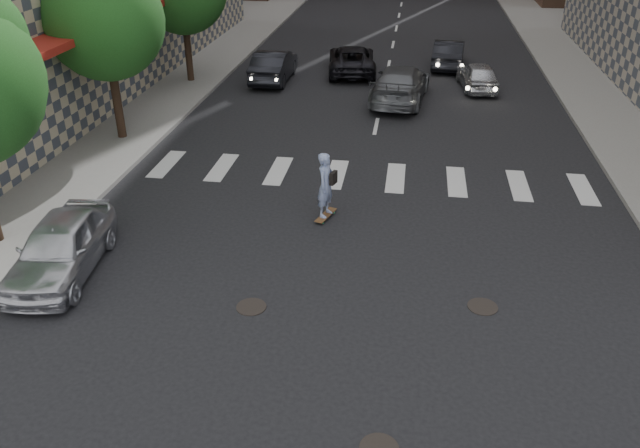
{
  "coord_description": "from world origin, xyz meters",
  "views": [
    {
      "loc": [
        1.31,
        -10.19,
        8.57
      ],
      "look_at": [
        -0.67,
        3.06,
        1.3
      ],
      "focal_mm": 35.0,
      "sensor_mm": 36.0,
      "label": 1
    }
  ],
  "objects_px": {
    "tree_b": "(106,14)",
    "traffic_car_e": "(448,54)",
    "traffic_car_a": "(274,66)",
    "traffic_car_d": "(478,76)",
    "traffic_car_b": "(400,84)",
    "skateboarder": "(326,185)",
    "silver_sedan": "(61,247)",
    "traffic_car_c": "(352,60)"
  },
  "relations": [
    {
      "from": "tree_b",
      "to": "traffic_car_e",
      "type": "height_order",
      "value": "tree_b"
    },
    {
      "from": "traffic_car_a",
      "to": "traffic_car_d",
      "type": "xyz_separation_m",
      "value": [
        9.91,
        0.0,
        -0.1
      ]
    },
    {
      "from": "traffic_car_b",
      "to": "traffic_car_d",
      "type": "height_order",
      "value": "traffic_car_b"
    },
    {
      "from": "traffic_car_e",
      "to": "traffic_car_d",
      "type": "bearing_deg",
      "value": 112.2
    },
    {
      "from": "skateboarder",
      "to": "traffic_car_a",
      "type": "distance_m",
      "value": 14.91
    },
    {
      "from": "traffic_car_b",
      "to": "traffic_car_d",
      "type": "relative_size",
      "value": 1.43
    },
    {
      "from": "silver_sedan",
      "to": "traffic_car_b",
      "type": "distance_m",
      "value": 17.39
    },
    {
      "from": "tree_b",
      "to": "traffic_car_c",
      "type": "xyz_separation_m",
      "value": [
        7.61,
        10.89,
        -3.95
      ]
    },
    {
      "from": "tree_b",
      "to": "skateboarder",
      "type": "xyz_separation_m",
      "value": [
        8.55,
        -5.31,
        -3.58
      ]
    },
    {
      "from": "traffic_car_d",
      "to": "traffic_car_e",
      "type": "xyz_separation_m",
      "value": [
        -1.26,
        4.0,
        0.07
      ]
    },
    {
      "from": "skateboarder",
      "to": "traffic_car_c",
      "type": "relative_size",
      "value": 0.4
    },
    {
      "from": "skateboarder",
      "to": "silver_sedan",
      "type": "relative_size",
      "value": 0.48
    },
    {
      "from": "traffic_car_b",
      "to": "traffic_car_c",
      "type": "height_order",
      "value": "traffic_car_b"
    },
    {
      "from": "traffic_car_d",
      "to": "skateboarder",
      "type": "bearing_deg",
      "value": 63.08
    },
    {
      "from": "skateboarder",
      "to": "traffic_car_e",
      "type": "relative_size",
      "value": 0.46
    },
    {
      "from": "traffic_car_d",
      "to": "traffic_car_c",
      "type": "bearing_deg",
      "value": -24.45
    },
    {
      "from": "traffic_car_a",
      "to": "traffic_car_c",
      "type": "relative_size",
      "value": 0.91
    },
    {
      "from": "traffic_car_a",
      "to": "traffic_car_d",
      "type": "height_order",
      "value": "traffic_car_a"
    },
    {
      "from": "traffic_car_b",
      "to": "traffic_car_c",
      "type": "xyz_separation_m",
      "value": [
        -2.65,
        4.5,
        -0.1
      ]
    },
    {
      "from": "traffic_car_d",
      "to": "traffic_car_e",
      "type": "relative_size",
      "value": 0.87
    },
    {
      "from": "tree_b",
      "to": "traffic_car_a",
      "type": "xyz_separation_m",
      "value": [
        3.94,
        8.86,
        -3.89
      ]
    },
    {
      "from": "traffic_car_d",
      "to": "traffic_car_e",
      "type": "height_order",
      "value": "traffic_car_e"
    },
    {
      "from": "traffic_car_e",
      "to": "tree_b",
      "type": "bearing_deg",
      "value": 50.37
    },
    {
      "from": "traffic_car_c",
      "to": "traffic_car_e",
      "type": "bearing_deg",
      "value": -165.44
    },
    {
      "from": "traffic_car_a",
      "to": "traffic_car_b",
      "type": "xyz_separation_m",
      "value": [
        6.32,
        -2.47,
        0.04
      ]
    },
    {
      "from": "traffic_car_c",
      "to": "traffic_car_e",
      "type": "height_order",
      "value": "traffic_car_e"
    },
    {
      "from": "silver_sedan",
      "to": "traffic_car_d",
      "type": "height_order",
      "value": "silver_sedan"
    },
    {
      "from": "traffic_car_b",
      "to": "skateboarder",
      "type": "bearing_deg",
      "value": 87.86
    },
    {
      "from": "traffic_car_e",
      "to": "traffic_car_b",
      "type": "bearing_deg",
      "value": 74.94
    },
    {
      "from": "traffic_car_b",
      "to": "traffic_car_e",
      "type": "distance_m",
      "value": 6.87
    },
    {
      "from": "traffic_car_a",
      "to": "silver_sedan",
      "type": "bearing_deg",
      "value": 85.31
    },
    {
      "from": "traffic_car_b",
      "to": "traffic_car_d",
      "type": "bearing_deg",
      "value": -139.31
    },
    {
      "from": "traffic_car_d",
      "to": "traffic_car_e",
      "type": "bearing_deg",
      "value": -78.99
    },
    {
      "from": "tree_b",
      "to": "traffic_car_b",
      "type": "relative_size",
      "value": 1.21
    },
    {
      "from": "tree_b",
      "to": "traffic_car_a",
      "type": "height_order",
      "value": "tree_b"
    },
    {
      "from": "traffic_car_a",
      "to": "traffic_car_e",
      "type": "xyz_separation_m",
      "value": [
        8.66,
        4.0,
        -0.03
      ]
    },
    {
      "from": "traffic_car_b",
      "to": "silver_sedan",
      "type": "bearing_deg",
      "value": 69.49
    },
    {
      "from": "tree_b",
      "to": "skateboarder",
      "type": "bearing_deg",
      "value": -31.86
    },
    {
      "from": "traffic_car_a",
      "to": "traffic_car_b",
      "type": "distance_m",
      "value": 6.79
    },
    {
      "from": "traffic_car_b",
      "to": "traffic_car_c",
      "type": "bearing_deg",
      "value": -53.31
    },
    {
      "from": "silver_sedan",
      "to": "traffic_car_d",
      "type": "relative_size",
      "value": 1.11
    },
    {
      "from": "traffic_car_c",
      "to": "traffic_car_a",
      "type": "bearing_deg",
      "value": 21.92
    }
  ]
}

